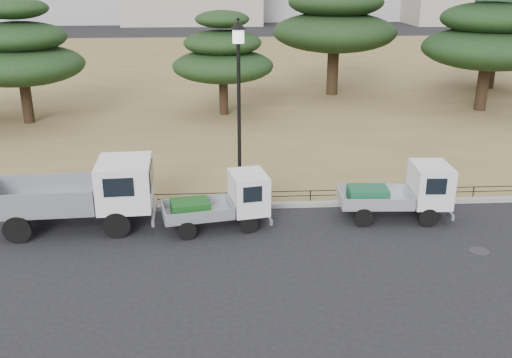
{
  "coord_description": "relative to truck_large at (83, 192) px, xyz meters",
  "views": [
    {
      "loc": [
        -1.2,
        -16.04,
        7.84
      ],
      "look_at": [
        0.0,
        2.0,
        1.3
      ],
      "focal_mm": 40.0,
      "sensor_mm": 36.0,
      "label": 1
    }
  ],
  "objects": [
    {
      "name": "pine_center_left",
      "position": [
        4.72,
        14.98,
        2.27
      ],
      "size": [
        5.71,
        5.71,
        5.8
      ],
      "color": "black",
      "rests_on": "lawn"
    },
    {
      "name": "pipe_fence",
      "position": [
        5.63,
        1.4,
        -0.79
      ],
      "size": [
        38.0,
        0.04,
        0.4
      ],
      "color": "black",
      "rests_on": "lawn"
    },
    {
      "name": "truck_kei_front",
      "position": [
        4.53,
        -0.29,
        -0.35
      ],
      "size": [
        3.56,
        2.0,
        1.78
      ],
      "rotation": [
        0.0,
        0.0,
        0.19
      ],
      "color": "black",
      "rests_on": "ground"
    },
    {
      "name": "tarp_pile",
      "position": [
        -1.53,
        1.8,
        -0.72
      ],
      "size": [
        1.53,
        1.26,
        0.9
      ],
      "rotation": [
        0.0,
        0.0,
        -0.22
      ],
      "color": "#14259F",
      "rests_on": "lawn"
    },
    {
      "name": "pine_center_right",
      "position": [
        12.04,
        20.25,
        3.85
      ],
      "size": [
        8.02,
        8.02,
        8.51
      ],
      "color": "black",
      "rests_on": "lawn"
    },
    {
      "name": "manhole",
      "position": [
        12.13,
        -2.55,
        -1.23
      ],
      "size": [
        0.6,
        0.6,
        0.01
      ],
      "primitive_type": "cylinder",
      "color": "#2D2D30",
      "rests_on": "ground"
    },
    {
      "name": "street_lamp",
      "position": [
        5.11,
        1.55,
        3.14
      ],
      "size": [
        0.56,
        0.56,
        6.25
      ],
      "color": "black",
      "rests_on": "lawn"
    },
    {
      "name": "pine_west_near",
      "position": [
        -5.93,
        13.73,
        2.69
      ],
      "size": [
        6.55,
        6.55,
        6.55
      ],
      "color": "black",
      "rests_on": "lawn"
    },
    {
      "name": "curb",
      "position": [
        5.63,
        1.25,
        -1.15
      ],
      "size": [
        120.0,
        0.25,
        0.16
      ],
      "primitive_type": "cube",
      "color": "gray",
      "rests_on": "ground"
    },
    {
      "name": "truck_large",
      "position": [
        0.0,
        0.0,
        0.0
      ],
      "size": [
        5.18,
        2.3,
        2.22
      ],
      "rotation": [
        0.0,
        0.0,
        0.05
      ],
      "color": "black",
      "rests_on": "ground"
    },
    {
      "name": "ground",
      "position": [
        5.63,
        -1.35,
        -1.23
      ],
      "size": [
        220.0,
        220.0,
        0.0
      ],
      "primitive_type": "plane",
      "color": "black"
    },
    {
      "name": "pine_east_near",
      "position": [
        19.96,
        15.03,
        3.29
      ],
      "size": [
        7.5,
        7.5,
        7.58
      ],
      "color": "black",
      "rests_on": "lawn"
    },
    {
      "name": "pine_east_far",
      "position": [
        23.62,
        21.65,
        2.62
      ],
      "size": [
        6.39,
        6.39,
        6.42
      ],
      "color": "black",
      "rests_on": "lawn"
    },
    {
      "name": "lawn",
      "position": [
        5.63,
        29.25,
        -1.16
      ],
      "size": [
        120.0,
        56.0,
        0.15
      ],
      "primitive_type": "cube",
      "color": "olive",
      "rests_on": "ground"
    },
    {
      "name": "truck_kei_rear",
      "position": [
        10.52,
        0.04,
        -0.29
      ],
      "size": [
        3.69,
        1.76,
        1.89
      ],
      "rotation": [
        0.0,
        0.0,
        -0.06
      ],
      "color": "black",
      "rests_on": "ground"
    }
  ]
}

